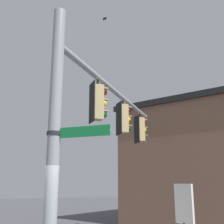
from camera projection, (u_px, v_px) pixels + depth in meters
signal_pole at (54, 138)px, 6.25m from camera, size 0.28×0.28×6.15m
mast_arm at (117, 94)px, 10.45m from camera, size 6.26×5.40×0.18m
traffic_light_nearest_pole at (98, 103)px, 8.68m from camera, size 0.54×0.49×1.31m
traffic_light_mid_inner at (124, 119)px, 10.84m from camera, size 0.54×0.49×1.31m
traffic_light_mid_outer at (141, 129)px, 13.00m from camera, size 0.54×0.49×1.31m
street_name_sign at (69, 133)px, 6.15m from camera, size 1.01×1.16×0.22m
bird_flying at (105, 19)px, 12.77m from camera, size 0.28×0.20×0.09m
historical_marker at (185, 223)px, 5.59m from camera, size 0.60×0.08×2.13m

